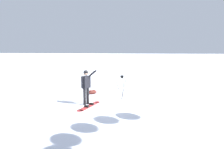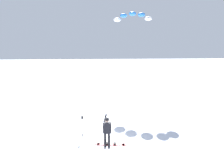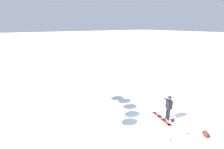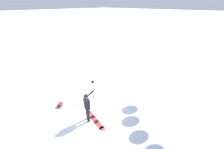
% 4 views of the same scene
% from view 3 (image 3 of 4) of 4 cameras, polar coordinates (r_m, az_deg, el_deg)
% --- Properties ---
extents(ground_plane, '(300.00, 300.00, 0.00)m').
position_cam_3_polar(ground_plane, '(10.75, 20.79, -16.97)').
color(ground_plane, white).
extents(snowboarder, '(0.47, 0.76, 1.73)m').
position_cam_3_polar(snowboarder, '(10.68, 20.28, -10.61)').
color(snowboarder, black).
rests_on(snowboarder, ground_plane).
extents(snowboard, '(1.82, 0.62, 0.10)m').
position_cam_3_polar(snowboard, '(11.13, 17.89, -15.18)').
color(snowboard, '#B23333').
rests_on(snowboard, ground_plane).
extents(gear_bag_large, '(0.63, 0.64, 0.23)m').
position_cam_3_polar(gear_bag_large, '(10.63, 31.36, -18.25)').
color(gear_bag_large, '#4C1E19').
rests_on(gear_bag_large, ground_plane).
extents(camera_tripod, '(0.66, 0.57, 1.32)m').
position_cam_3_polar(camera_tripod, '(8.99, 21.31, -17.20)').
color(camera_tripod, '#262628').
rests_on(camera_tripod, ground_plane).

